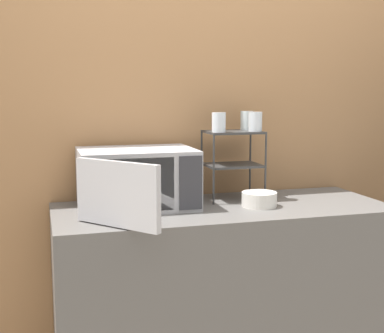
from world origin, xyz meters
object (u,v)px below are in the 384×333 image
at_px(glass_front_right, 255,122).
at_px(bowl, 259,200).
at_px(glass_front_left, 219,122).
at_px(glass_back_right, 247,120).
at_px(dish_rack, 233,150).
at_px(microwave, 136,179).

distance_m(glass_front_right, bowl, 0.40).
xyz_separation_m(glass_front_left, glass_back_right, (0.20, 0.12, 0.00)).
height_order(glass_front_right, bowl, glass_front_right).
bearing_deg(glass_front_left, dish_rack, 31.31).
bearing_deg(bowl, microwave, 167.30).
relative_size(microwave, glass_front_right, 7.51).
bearing_deg(glass_front_left, glass_front_right, 1.00).
distance_m(microwave, glass_front_right, 0.67).
height_order(microwave, bowl, microwave).
xyz_separation_m(dish_rack, glass_back_right, (0.10, 0.06, 0.15)).
relative_size(microwave, dish_rack, 2.08).
relative_size(glass_back_right, bowl, 0.58).
relative_size(glass_front_right, bowl, 0.58).
height_order(microwave, glass_front_right, glass_front_right).
xyz_separation_m(microwave, glass_front_right, (0.61, 0.02, 0.26)).
xyz_separation_m(dish_rack, bowl, (0.06, -0.21, -0.22)).
height_order(glass_back_right, bowl, glass_back_right).
bearing_deg(glass_front_left, bowl, -42.56).
bearing_deg(dish_rack, bowl, -73.60).
distance_m(dish_rack, bowl, 0.31).
height_order(microwave, glass_back_right, glass_back_right).
distance_m(glass_back_right, glass_front_right, 0.12).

